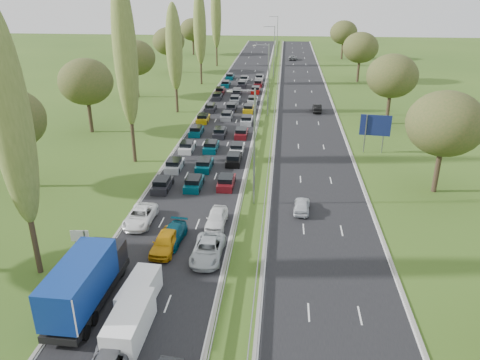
% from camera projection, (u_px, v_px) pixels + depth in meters
% --- Properties ---
extents(ground, '(260.00, 260.00, 0.00)m').
position_uv_depth(ground, '(268.00, 113.00, 82.46)').
color(ground, '#335219').
rests_on(ground, ground).
extents(near_carriageway, '(10.50, 215.00, 0.04)m').
position_uv_depth(near_carriageway, '(232.00, 108.00, 85.34)').
color(near_carriageway, black).
rests_on(near_carriageway, ground).
extents(far_carriageway, '(10.50, 215.00, 0.04)m').
position_uv_depth(far_carriageway, '(306.00, 110.00, 84.16)').
color(far_carriageway, black).
rests_on(far_carriageway, ground).
extents(central_reservation, '(2.36, 215.00, 0.32)m').
position_uv_depth(central_reservation, '(269.00, 106.00, 84.53)').
color(central_reservation, gray).
rests_on(central_reservation, ground).
extents(lamp_columns, '(0.18, 140.18, 12.00)m').
position_uv_depth(lamp_columns, '(268.00, 81.00, 78.29)').
color(lamp_columns, gray).
rests_on(lamp_columns, ground).
extents(poplar_row, '(2.80, 127.80, 22.44)m').
position_uv_depth(poplar_row, '(157.00, 48.00, 68.18)').
color(poplar_row, '#2D2116').
rests_on(poplar_row, ground).
extents(woodland_left, '(8.00, 166.00, 11.10)m').
position_uv_depth(woodland_left, '(76.00, 86.00, 65.85)').
color(woodland_left, '#2D2116').
rests_on(woodland_left, ground).
extents(woodland_right, '(8.00, 153.00, 11.10)m').
position_uv_depth(woodland_right, '(404.00, 87.00, 65.53)').
color(woodland_right, '#2D2116').
rests_on(woodland_right, ground).
extents(traffic_queue_fill, '(9.10, 68.72, 0.80)m').
position_uv_depth(traffic_queue_fill, '(228.00, 113.00, 80.27)').
color(traffic_queue_fill, black).
rests_on(traffic_queue_fill, ground).
extents(near_car_2, '(2.42, 5.17, 1.43)m').
position_uv_depth(near_car_2, '(140.00, 216.00, 44.32)').
color(near_car_2, white).
rests_on(near_car_2, near_carriageway).
extents(near_car_7, '(2.25, 4.73, 1.33)m').
position_uv_depth(near_car_7, '(172.00, 235.00, 41.11)').
color(near_car_7, '#054053').
rests_on(near_car_7, near_carriageway).
extents(near_car_8, '(2.12, 4.76, 1.59)m').
position_uv_depth(near_car_8, '(165.00, 242.00, 39.77)').
color(near_car_8, orange).
rests_on(near_car_8, near_carriageway).
extents(near_car_10, '(2.49, 5.31, 1.47)m').
position_uv_depth(near_car_10, '(208.00, 250.00, 38.71)').
color(near_car_10, '#AEB5B8').
rests_on(near_car_10, near_carriageway).
extents(near_car_12, '(1.87, 4.46, 1.51)m').
position_uv_depth(near_car_12, '(217.00, 218.00, 43.90)').
color(near_car_12, white).
rests_on(near_car_12, near_carriageway).
extents(far_car_0, '(1.86, 3.98, 1.32)m').
position_uv_depth(far_car_0, '(302.00, 205.00, 46.64)').
color(far_car_0, silver).
rests_on(far_car_0, far_carriageway).
extents(far_car_1, '(1.49, 4.20, 1.38)m').
position_uv_depth(far_car_1, '(317.00, 108.00, 82.76)').
color(far_car_1, black).
rests_on(far_car_1, far_carriageway).
extents(far_car_2, '(2.41, 4.86, 1.32)m').
position_uv_depth(far_car_2, '(293.00, 57.00, 138.88)').
color(far_car_2, slate).
rests_on(far_car_2, far_carriageway).
extents(blue_lorry, '(2.64, 9.49, 4.01)m').
position_uv_depth(blue_lorry, '(86.00, 281.00, 32.43)').
color(blue_lorry, black).
rests_on(blue_lorry, near_carriageway).
extents(white_van_front, '(2.04, 5.21, 2.10)m').
position_uv_depth(white_van_front, '(131.00, 321.00, 30.09)').
color(white_van_front, white).
rests_on(white_van_front, near_carriageway).
extents(white_van_rear, '(1.83, 4.67, 1.88)m').
position_uv_depth(white_van_rear, '(141.00, 290.00, 33.25)').
color(white_van_rear, white).
rests_on(white_van_rear, near_carriageway).
extents(info_sign, '(1.50, 0.28, 2.10)m').
position_uv_depth(info_sign, '(80.00, 238.00, 39.24)').
color(info_sign, gray).
rests_on(info_sign, ground).
extents(direction_sign, '(3.98, 0.61, 5.20)m').
position_uv_depth(direction_sign, '(375.00, 127.00, 61.74)').
color(direction_sign, gray).
rests_on(direction_sign, ground).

